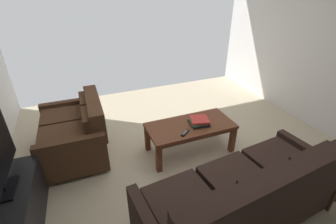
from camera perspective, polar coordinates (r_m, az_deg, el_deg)
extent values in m
cube|color=beige|center=(3.47, 4.44, -11.15)|extent=(4.88, 5.20, 0.01)
cylinder|color=black|center=(3.52, 22.68, -12.48)|extent=(0.05, 0.05, 0.06)
cylinder|color=black|center=(2.73, -4.61, -24.80)|extent=(0.05, 0.05, 0.06)
cylinder|color=black|center=(3.28, 31.87, -18.75)|extent=(0.05, 0.05, 0.06)
cube|color=black|center=(2.71, 16.37, -19.69)|extent=(1.95, 0.98, 0.37)
cube|color=black|center=(2.95, 25.91, -10.95)|extent=(0.65, 0.76, 0.10)
cube|color=black|center=(2.56, 16.81, -15.93)|extent=(0.65, 0.76, 0.10)
cube|color=black|center=(2.27, 4.25, -21.81)|extent=(0.65, 0.76, 0.10)
cube|color=black|center=(2.30, 23.75, -18.28)|extent=(1.89, 0.36, 0.51)
cube|color=black|center=(2.77, 30.63, -11.10)|extent=(0.57, 0.17, 0.37)
cube|color=black|center=(2.34, 21.68, -16.72)|extent=(0.57, 0.17, 0.37)
cube|color=black|center=(2.02, 8.49, -23.77)|extent=(0.57, 0.17, 0.37)
cube|color=black|center=(3.30, 29.55, -11.01)|extent=(0.18, 0.81, 0.53)
cylinder|color=black|center=(4.17, -26.04, -6.22)|extent=(0.05, 0.05, 0.06)
cylinder|color=black|center=(3.50, -26.52, -13.72)|extent=(0.05, 0.05, 0.06)
cylinder|color=black|center=(4.12, -16.53, -4.58)|extent=(0.05, 0.05, 0.06)
cylinder|color=black|center=(3.45, -14.92, -11.85)|extent=(0.05, 0.05, 0.06)
cube|color=#4C301E|center=(3.66, -21.67, -5.98)|extent=(0.83, 1.01, 0.39)
cube|color=#4C301E|center=(3.75, -22.78, -0.86)|extent=(0.72, 0.47, 0.10)
cube|color=#4C301E|center=(3.32, -22.64, -4.87)|extent=(0.72, 0.47, 0.10)
cube|color=#4C301E|center=(3.47, -17.08, -0.12)|extent=(0.20, 1.00, 0.42)
cube|color=#4C301E|center=(3.69, -19.17, 1.34)|extent=(0.13, 0.45, 0.29)
cube|color=#4C301E|center=(3.25, -18.53, -2.46)|extent=(0.13, 0.45, 0.29)
cube|color=#4C301E|center=(4.09, -22.11, -1.01)|extent=(0.82, 0.11, 0.55)
cube|color=#4C301E|center=(3.17, -21.56, -10.33)|extent=(0.82, 0.11, 0.55)
cube|color=brown|center=(3.38, 5.37, -3.29)|extent=(1.22, 0.58, 0.04)
cube|color=brown|center=(3.41, 5.34, -3.93)|extent=(1.12, 0.52, 0.05)
cube|color=brown|center=(3.93, 11.00, -2.59)|extent=(0.07, 0.07, 0.41)
cube|color=brown|center=(3.52, -4.93, -6.26)|extent=(0.07, 0.07, 0.41)
cube|color=brown|center=(3.60, 15.09, -6.34)|extent=(0.07, 0.07, 0.41)
cube|color=brown|center=(3.15, -2.17, -11.07)|extent=(0.07, 0.07, 0.41)
cylinder|color=#472D1C|center=(3.58, 33.83, -9.88)|extent=(0.04, 0.04, 0.54)
cylinder|color=#472D1C|center=(3.32, 29.94, -11.90)|extent=(0.04, 0.04, 0.54)
cylinder|color=#472D1C|center=(3.18, 35.05, -15.55)|extent=(0.04, 0.04, 0.54)
cube|color=black|center=(2.95, -32.88, -18.92)|extent=(0.49, 0.98, 0.52)
cube|color=black|center=(3.05, -32.80, -17.10)|extent=(0.21, 0.25, 0.06)
cube|color=black|center=(2.77, -34.41, -15.03)|extent=(0.21, 0.33, 0.02)
cube|color=black|center=(2.75, -34.65, -14.41)|extent=(0.04, 0.06, 0.06)
cylinder|color=#B23F38|center=(3.16, 35.07, -7.60)|extent=(0.08, 0.08, 0.10)
cube|color=#B23F38|center=(3.12, 34.52, -7.88)|extent=(0.02, 0.01, 0.06)
cube|color=black|center=(3.39, 7.39, -2.60)|extent=(0.26, 0.27, 0.03)
cube|color=#337F51|center=(3.37, 7.23, -2.24)|extent=(0.28, 0.26, 0.02)
cube|color=#C63833|center=(3.37, 7.48, -1.81)|extent=(0.30, 0.29, 0.03)
cube|color=black|center=(3.17, 4.06, -5.01)|extent=(0.15, 0.13, 0.02)
cube|color=#59595B|center=(3.16, 4.07, -4.85)|extent=(0.11, 0.09, 0.00)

